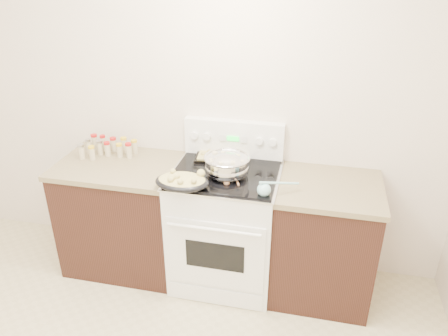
# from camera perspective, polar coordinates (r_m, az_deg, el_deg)

# --- Properties ---
(room_shell) EXTENTS (4.10, 3.60, 2.75)m
(room_shell) POSITION_cam_1_polar(r_m,az_deg,el_deg) (1.73, -21.83, 2.13)
(room_shell) COLOR beige
(room_shell) RESTS_ON ground
(counter_left) EXTENTS (0.93, 0.67, 0.92)m
(counter_left) POSITION_cam_1_polar(r_m,az_deg,el_deg) (3.61, -12.81, -5.93)
(counter_left) COLOR black
(counter_left) RESTS_ON ground
(counter_right) EXTENTS (0.73, 0.67, 0.92)m
(counter_right) POSITION_cam_1_polar(r_m,az_deg,el_deg) (3.32, 12.78, -9.14)
(counter_right) COLOR black
(counter_right) RESTS_ON ground
(kitchen_range) EXTENTS (0.78, 0.73, 1.22)m
(kitchen_range) POSITION_cam_1_polar(r_m,az_deg,el_deg) (3.35, 0.21, -7.41)
(kitchen_range) COLOR white
(kitchen_range) RESTS_ON ground
(mixing_bowl) EXTENTS (0.37, 0.37, 0.19)m
(mixing_bowl) POSITION_cam_1_polar(r_m,az_deg,el_deg) (3.04, 0.39, 0.27)
(mixing_bowl) COLOR silver
(mixing_bowl) RESTS_ON kitchen_range
(roasting_pan) EXTENTS (0.37, 0.26, 0.11)m
(roasting_pan) POSITION_cam_1_polar(r_m,az_deg,el_deg) (2.91, -5.51, -1.69)
(roasting_pan) COLOR black
(roasting_pan) RESTS_ON kitchen_range
(baking_sheet) EXTENTS (0.44, 0.33, 0.06)m
(baking_sheet) POSITION_cam_1_polar(r_m,az_deg,el_deg) (3.34, -0.17, 1.75)
(baking_sheet) COLOR black
(baking_sheet) RESTS_ON kitchen_range
(wooden_spoon) EXTENTS (0.11, 0.24, 0.04)m
(wooden_spoon) POSITION_cam_1_polar(r_m,az_deg,el_deg) (2.98, 0.77, -1.62)
(wooden_spoon) COLOR tan
(wooden_spoon) RESTS_ON kitchen_range
(blue_ladle) EXTENTS (0.26, 0.19, 0.11)m
(blue_ladle) POSITION_cam_1_polar(r_m,az_deg,el_deg) (2.83, 5.43, -2.76)
(blue_ladle) COLOR #91CFD9
(blue_ladle) RESTS_ON kitchen_range
(spice_jars) EXTENTS (0.41, 0.24, 0.13)m
(spice_jars) POSITION_cam_1_polar(r_m,az_deg,el_deg) (3.54, -15.00, 2.65)
(spice_jars) COLOR #BFB28C
(spice_jars) RESTS_ON counter_left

